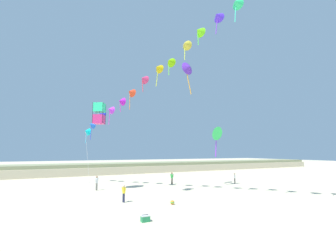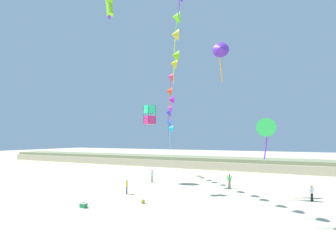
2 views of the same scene
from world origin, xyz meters
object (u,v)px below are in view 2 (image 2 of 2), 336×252
at_px(person_near_right, 229,180).
at_px(beach_ball, 143,201).
at_px(person_near_left, 127,186).
at_px(large_kite_outer_drift, 109,7).
at_px(person_far_left, 312,192).
at_px(large_kite_low_lead, 266,127).
at_px(large_kite_high_solo, 221,49).
at_px(beach_cooler, 84,205).
at_px(person_mid_center, 152,175).
at_px(large_kite_mid_trail, 150,115).

height_order(person_near_right, beach_ball, person_near_right).
relative_size(person_near_left, large_kite_outer_drift, 0.58).
relative_size(person_far_left, large_kite_low_lead, 0.35).
height_order(person_near_right, large_kite_high_solo, large_kite_high_solo).
xyz_separation_m(large_kite_high_solo, beach_cooler, (-9.62, -10.16, -15.57)).
height_order(large_kite_outer_drift, beach_cooler, large_kite_outer_drift).
xyz_separation_m(person_mid_center, large_kite_high_solo, (10.72, -3.95, 14.80)).
xyz_separation_m(person_near_right, large_kite_outer_drift, (-12.02, -8.20, 20.50)).
distance_m(large_kite_mid_trail, large_kite_high_solo, 13.04).
bearing_deg(beach_cooler, person_near_right, 57.36).
xyz_separation_m(person_near_right, person_mid_center, (-10.50, -0.58, 0.01)).
bearing_deg(large_kite_outer_drift, beach_ball, -24.03).
height_order(person_near_left, large_kite_outer_drift, large_kite_outer_drift).
distance_m(person_near_left, large_kite_high_solo, 18.04).
bearing_deg(large_kite_mid_trail, person_mid_center, 82.16).
relative_size(person_far_left, beach_ball, 4.15).
bearing_deg(beach_cooler, person_far_left, 32.13).
bearing_deg(large_kite_high_solo, person_far_left, 7.99).
relative_size(person_near_right, beach_ball, 4.67).
height_order(person_mid_center, large_kite_outer_drift, large_kite_outer_drift).
bearing_deg(beach_ball, person_mid_center, 115.21).
xyz_separation_m(person_far_left, large_kite_outer_drift, (-20.68, -4.86, 20.61)).
bearing_deg(large_kite_outer_drift, large_kite_high_solo, 16.73).
xyz_separation_m(person_near_left, large_kite_mid_trail, (-1.36, 7.25, 8.38)).
bearing_deg(person_near_right, beach_cooler, -122.64).
bearing_deg(large_kite_low_lead, person_near_right, 137.92).
relative_size(person_mid_center, large_kite_high_solo, 0.37).
bearing_deg(person_near_right, person_mid_center, -176.86).
relative_size(person_far_left, large_kite_high_solo, 0.32).
relative_size(person_mid_center, large_kite_mid_trail, 0.67).
bearing_deg(person_far_left, person_near_right, 158.91).
distance_m(person_near_left, large_kite_mid_trail, 11.16).
bearing_deg(large_kite_outer_drift, large_kite_mid_trail, 78.48).
bearing_deg(large_kite_low_lead, large_kite_outer_drift, -166.64).
xyz_separation_m(large_kite_mid_trail, large_kite_outer_drift, (-1.43, -7.04, 12.18)).
bearing_deg(large_kite_outer_drift, beach_cooler, -68.00).
distance_m(person_far_left, beach_cooler, 21.34).
height_order(person_near_right, large_kite_outer_drift, large_kite_outer_drift).
xyz_separation_m(large_kite_outer_drift, beach_cooler, (2.62, -6.48, -21.26)).
height_order(person_near_left, person_far_left, person_near_left).
distance_m(person_near_left, person_mid_center, 7.94).
bearing_deg(large_kite_mid_trail, beach_cooler, -85.00).
distance_m(person_near_right, person_mid_center, 10.52).
bearing_deg(beach_ball, beach_cooler, -136.90).
bearing_deg(large_kite_high_solo, person_mid_center, 159.79).
height_order(large_kite_low_lead, beach_cooler, large_kite_low_lead).
bearing_deg(large_kite_mid_trail, large_kite_low_lead, -11.36).
bearing_deg(large_kite_high_solo, person_near_right, 92.78).
height_order(person_near_right, large_kite_low_lead, large_kite_low_lead).
distance_m(person_mid_center, large_kite_outer_drift, 21.91).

